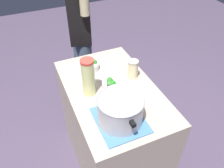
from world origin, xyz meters
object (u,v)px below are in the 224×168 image
(cooking_pot, at_px, (120,109))
(mason_jar, at_px, (133,69))
(broccoli_bowl_center, at_px, (92,65))
(lemonade_pitcher, at_px, (88,77))
(broccoli_bowl_front, at_px, (111,84))
(person_cook, at_px, (80,32))

(cooking_pot, relative_size, mason_jar, 2.37)
(mason_jar, height_order, broccoli_bowl_center, mason_jar)
(cooking_pot, height_order, lemonade_pitcher, lemonade_pitcher)
(broccoli_bowl_front, relative_size, person_cook, 0.07)
(broccoli_bowl_center, bearing_deg, person_cook, -9.07)
(lemonade_pitcher, relative_size, broccoli_bowl_center, 2.29)
(lemonade_pitcher, bearing_deg, broccoli_bowl_front, -93.10)
(cooking_pot, relative_size, broccoli_bowl_front, 2.79)
(lemonade_pitcher, xyz_separation_m, mason_jar, (0.04, -0.36, -0.07))
(mason_jar, distance_m, broccoli_bowl_front, 0.21)
(broccoli_bowl_front, height_order, person_cook, person_cook)
(lemonade_pitcher, bearing_deg, person_cook, -13.39)
(broccoli_bowl_center, height_order, person_cook, person_cook)
(cooking_pot, height_order, mason_jar, cooking_pot)
(mason_jar, height_order, person_cook, person_cook)
(cooking_pot, xyz_separation_m, broccoli_bowl_front, (0.31, -0.07, -0.07))
(lemonade_pitcher, relative_size, person_cook, 0.16)
(cooking_pot, height_order, person_cook, person_cook)
(lemonade_pitcher, relative_size, mason_jar, 1.88)
(mason_jar, bearing_deg, broccoli_bowl_center, 48.10)
(cooking_pot, xyz_separation_m, mason_jar, (0.36, -0.27, -0.02))
(broccoli_bowl_front, bearing_deg, person_cook, -2.90)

